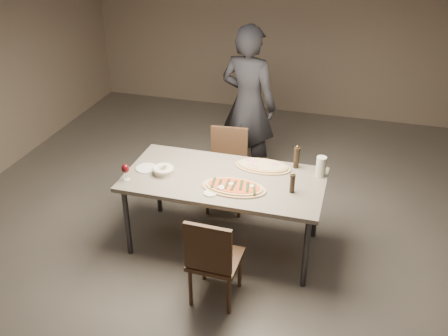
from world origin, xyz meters
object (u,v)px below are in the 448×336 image
(zucchini_pizza, at_px, (234,187))
(chair_near, at_px, (212,257))
(dining_table, at_px, (224,183))
(chair_far, at_px, (228,164))
(ham_pizza, at_px, (263,166))
(carafe, at_px, (321,167))
(diner, at_px, (248,105))
(pepper_mill_left, at_px, (297,157))
(bread_basket, at_px, (163,170))

(zucchini_pizza, bearing_deg, chair_near, -66.70)
(dining_table, bearing_deg, chair_far, 103.00)
(ham_pizza, bearing_deg, chair_near, -82.47)
(carafe, bearing_deg, diner, 130.32)
(dining_table, distance_m, zucchini_pizza, 0.22)
(carafe, bearing_deg, pepper_mill_left, 158.17)
(carafe, distance_m, chair_far, 1.15)
(pepper_mill_left, bearing_deg, bread_basket, -158.41)
(bread_basket, relative_size, diner, 0.11)
(carafe, height_order, chair_near, carafe)
(dining_table, distance_m, bread_basket, 0.57)
(chair_near, relative_size, diner, 0.47)
(ham_pizza, bearing_deg, dining_table, -119.87)
(ham_pizza, height_order, chair_far, chair_far)
(dining_table, height_order, ham_pizza, ham_pizza)
(diner, bearing_deg, carafe, 144.46)
(ham_pizza, distance_m, bread_basket, 0.93)
(ham_pizza, bearing_deg, pepper_mill_left, 33.50)
(dining_table, distance_m, carafe, 0.89)
(zucchini_pizza, height_order, ham_pizza, zucchini_pizza)
(dining_table, relative_size, pepper_mill_left, 7.88)
(dining_table, height_order, diner, diner)
(carafe, bearing_deg, ham_pizza, 179.33)
(bread_basket, xyz_separation_m, chair_near, (0.67, -0.69, -0.32))
(ham_pizza, distance_m, chair_far, 0.70)
(carafe, relative_size, chair_near, 0.22)
(ham_pizza, bearing_deg, carafe, 16.29)
(dining_table, height_order, pepper_mill_left, pepper_mill_left)
(diner, bearing_deg, dining_table, 108.63)
(bread_basket, distance_m, diner, 1.53)
(zucchini_pizza, xyz_separation_m, pepper_mill_left, (0.46, 0.53, 0.09))
(carafe, xyz_separation_m, diner, (-0.94, 1.11, 0.06))
(ham_pizza, relative_size, diner, 0.29)
(ham_pizza, distance_m, carafe, 0.54)
(zucchini_pizza, height_order, chair_near, chair_near)
(zucchini_pizza, relative_size, pepper_mill_left, 2.50)
(chair_near, height_order, diner, diner)
(chair_far, distance_m, diner, 0.79)
(chair_near, height_order, chair_far, chair_far)
(zucchini_pizza, xyz_separation_m, chair_near, (-0.01, -0.61, -0.29))
(dining_table, relative_size, ham_pizza, 3.41)
(bread_basket, relative_size, chair_far, 0.23)
(zucchini_pizza, relative_size, bread_basket, 2.92)
(ham_pizza, bearing_deg, bread_basket, -139.78)
(ham_pizza, height_order, diner, diner)
(dining_table, bearing_deg, diner, 94.49)
(chair_near, bearing_deg, dining_table, 100.47)
(dining_table, relative_size, chair_far, 2.08)
(zucchini_pizza, bearing_deg, bread_basket, -161.98)
(ham_pizza, height_order, pepper_mill_left, pepper_mill_left)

